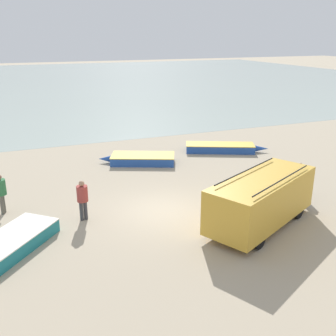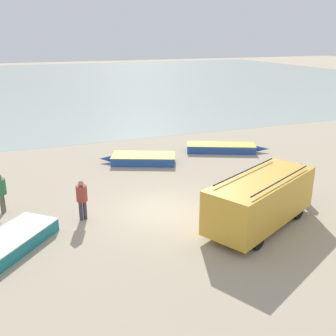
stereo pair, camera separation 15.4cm
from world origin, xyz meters
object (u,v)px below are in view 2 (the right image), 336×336
Objects in this scene: fishing_rowboat_1 at (142,159)px; fisherman_2 at (82,196)px; fisherman_1 at (1,190)px; parked_van at (261,199)px; fishing_rowboat_0 at (223,148)px; fisherman_0 at (299,176)px; fishing_rowboat_2 at (7,245)px.

fishing_rowboat_1 is 7.73m from fisherman_2.
parked_van is at bearing 167.20° from fisherman_1.
parked_van is 1.09× the size of fishing_rowboat_0.
parked_van reaches higher than fisherman_1.
fisherman_2 is at bearing -4.20° from fisherman_0.
parked_van is at bearing -86.34° from fishing_rowboat_0.
fisherman_0 is (3.39, 1.95, -0.16)m from parked_van.
fisherman_0 reaches higher than fishing_rowboat_1.
parked_van reaches higher than fisherman_0.
fisherman_0 is at bearing -106.14° from fisherman_2.
fishing_rowboat_2 is 2.33× the size of fisherman_1.
fisherman_0 is at bearing -178.36° from fisherman_1.
parked_van is at bearing 122.27° from fishing_rowboat_2.
fishing_rowboat_1 is at bearing -135.22° from fisherman_1.
fisherman_0 is 9.88m from fisherman_2.
fishing_rowboat_2 reaches higher than fishing_rowboat_1.
fishing_rowboat_2 is (-7.39, -7.82, 0.01)m from fishing_rowboat_1.
fisherman_1 is 3.60m from fisherman_2.
fisherman_2 is at bearing -122.37° from fishing_rowboat_0.
parked_van is 7.12m from fisherman_2.
fishing_rowboat_2 is 3.55m from fisherman_1.
fisherman_1 is at bearing 48.46° from fisherman_2.
fishing_rowboat_1 is at bearing -51.86° from fisherman_0.
parked_van is 3.92m from fisherman_0.
fisherman_1 is (-7.54, -4.36, 0.78)m from fishing_rowboat_1.
fishing_rowboat_2 is at bearing 107.24° from fisherman_1.
fisherman_1 is (-0.15, 3.46, 0.78)m from fishing_rowboat_2.
parked_van is 9.55m from fishing_rowboat_1.
fisherman_1 is (-12.88, 2.99, 0.08)m from fisherman_0.
parked_van is 10.36m from fishing_rowboat_0.
fisherman_1 is at bearing -10.91° from fisherman_0.
fisherman_0 reaches higher than fishing_rowboat_0.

